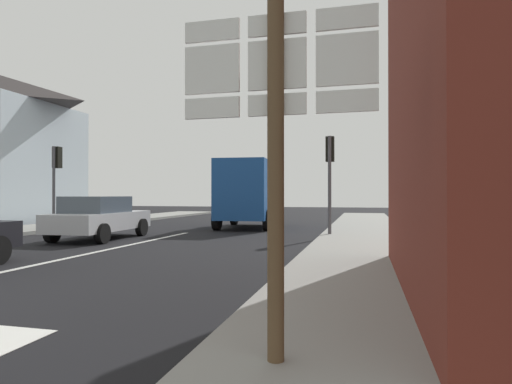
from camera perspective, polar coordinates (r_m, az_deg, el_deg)
The scene contains 8 objects.
ground_plane at distance 15.69m, azimuth -12.07°, elevation -5.94°, with size 80.00×80.00×0.00m, color black.
sidewalk_right at distance 12.11m, azimuth 14.13°, elevation -7.25°, with size 2.98×44.00×0.14m, color gray.
lane_centre_stripe at distance 12.25m, azimuth -20.41°, elevation -7.46°, with size 0.16×12.00×0.01m, color silver.
sedan_far at distance 15.75m, azimuth -19.99°, elevation -3.13°, with size 2.15×4.29×1.47m.
delivery_truck at distance 19.92m, azimuth -1.03°, elevation -0.02°, with size 2.80×5.15×3.05m.
route_sign_post at distance 3.64m, azimuth 2.68°, elevation 7.28°, with size 1.66×0.14×3.20m.
traffic_light_near_left at distance 20.04m, azimuth -24.89°, elevation 2.83°, with size 0.30×0.49×3.56m.
traffic_light_near_right at distance 15.69m, azimuth 9.74°, elevation 3.84°, with size 0.30×0.49×3.62m.
Camera 1 is at (6.88, -4.03, 1.52)m, focal length 30.27 mm.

